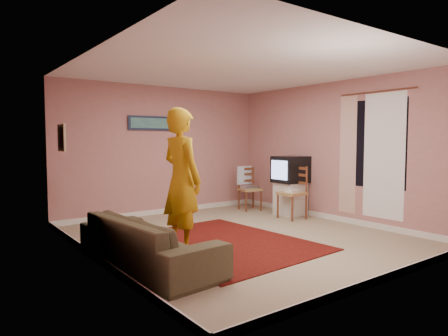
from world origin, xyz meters
TOP-DOWN VIEW (x-y plane):
  - ground at (0.00, 0.00)m, footprint 5.00×5.00m
  - wall_back at (0.00, 2.50)m, footprint 4.50×0.02m
  - wall_front at (0.00, -2.50)m, footprint 4.50×0.02m
  - wall_left at (-2.25, 0.00)m, footprint 0.02×5.00m
  - wall_right at (2.25, 0.00)m, footprint 0.02×5.00m
  - ceiling at (0.00, 0.00)m, footprint 4.50×5.00m
  - baseboard_back at (0.00, 2.49)m, footprint 4.50×0.02m
  - baseboard_front at (0.00, -2.49)m, footprint 4.50×0.02m
  - baseboard_left at (-2.24, 0.00)m, footprint 0.02×5.00m
  - baseboard_right at (2.24, 0.00)m, footprint 0.02×5.00m
  - window at (2.24, -0.90)m, footprint 0.01×1.10m
  - curtain_sheer at (2.23, -1.05)m, footprint 0.01×0.75m
  - curtain_floral at (2.21, -0.35)m, footprint 0.01×0.35m
  - curtain_rod at (2.20, -0.90)m, footprint 0.02×1.40m
  - picture_back at (-0.30, 2.47)m, footprint 0.95×0.04m
  - picture_left at (-2.22, 1.60)m, footprint 0.04×0.38m
  - area_rug at (-0.48, -0.15)m, footprint 2.35×2.86m
  - tv_cabinet at (1.95, 0.81)m, footprint 0.52×0.47m
  - crt_tv at (1.94, 0.81)m, footprint 0.63×0.56m
  - chair_a at (1.67, 1.74)m, footprint 0.49×0.47m
  - dvd_player at (1.67, 1.74)m, footprint 0.36×0.26m
  - blue_throw at (1.67, 1.93)m, footprint 0.38×0.05m
  - chair_b at (1.71, 0.53)m, footprint 0.45×0.47m
  - game_console at (1.71, 0.53)m, footprint 0.26×0.20m
  - sofa at (-1.80, -0.52)m, footprint 1.02×2.16m
  - person at (-1.11, -0.14)m, footprint 0.52×0.75m

SIDE VIEW (x-z plane):
  - ground at x=0.00m, z-range 0.00..0.00m
  - area_rug at x=-0.48m, z-range 0.00..0.01m
  - baseboard_back at x=0.00m, z-range 0.00..0.10m
  - baseboard_front at x=0.00m, z-range 0.00..0.10m
  - baseboard_left at x=-2.24m, z-range 0.00..0.10m
  - baseboard_right at x=2.24m, z-range 0.00..0.10m
  - sofa at x=-1.80m, z-range 0.00..0.61m
  - tv_cabinet at x=1.95m, z-range 0.00..0.66m
  - dvd_player at x=1.67m, z-range 0.47..0.53m
  - game_console at x=1.71m, z-range 0.52..0.57m
  - chair_a at x=1.67m, z-range 0.31..0.82m
  - chair_b at x=1.71m, z-range 0.34..0.90m
  - blue_throw at x=1.67m, z-range 0.55..0.94m
  - crt_tv at x=1.94m, z-range 0.66..1.19m
  - person at x=-1.11m, z-range 0.00..1.95m
  - curtain_sheer at x=2.23m, z-range 0.20..2.30m
  - curtain_floral at x=2.21m, z-range 0.20..2.30m
  - wall_back at x=0.00m, z-range 0.00..2.60m
  - wall_front at x=0.00m, z-range 0.00..2.60m
  - wall_left at x=-2.25m, z-range 0.00..2.60m
  - wall_right at x=2.25m, z-range 0.00..2.60m
  - window at x=2.24m, z-range 0.70..2.20m
  - picture_left at x=-2.22m, z-range 1.34..1.76m
  - picture_back at x=-0.30m, z-range 1.71..1.99m
  - curtain_rod at x=2.20m, z-range 2.31..2.33m
  - ceiling at x=0.00m, z-range 2.59..2.61m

